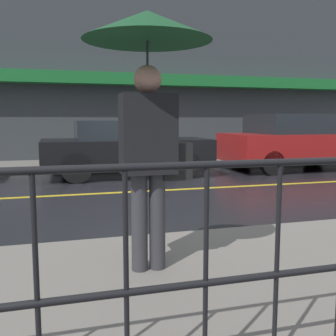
{
  "coord_description": "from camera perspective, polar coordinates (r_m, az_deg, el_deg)",
  "views": [
    {
      "loc": [
        -1.96,
        -7.23,
        1.36
      ],
      "look_at": [
        -0.66,
        -2.65,
        0.77
      ],
      "focal_mm": 42.0,
      "sensor_mm": 36.0,
      "label": 1
    }
  ],
  "objects": [
    {
      "name": "car_red",
      "position": [
        11.31,
        17.87,
        3.65
      ],
      "size": [
        3.91,
        1.91,
        1.51
      ],
      "color": "maroon",
      "rests_on": "ground_plane"
    },
    {
      "name": "pedestrian",
      "position": [
        3.13,
        -2.88,
        14.05
      ],
      "size": [
        1.0,
        1.0,
        2.04
      ],
      "rotation": [
        0.0,
        0.0,
        3.14
      ],
      "color": "#333338",
      "rests_on": "sidewalk_near"
    },
    {
      "name": "sidewalk_near",
      "position": [
        3.57,
        19.49,
        -14.57
      ],
      "size": [
        28.0,
        2.59,
        0.14
      ],
      "color": "slate",
      "rests_on": "ground_plane"
    },
    {
      "name": "sidewalk_far",
      "position": [
        11.73,
        -6.16,
        0.68
      ],
      "size": [
        28.0,
        2.01,
        0.14
      ],
      "color": "slate",
      "rests_on": "ground_plane"
    },
    {
      "name": "building_storefront",
      "position": [
        12.9,
        -7.23,
        14.75
      ],
      "size": [
        28.0,
        0.85,
        6.27
      ],
      "color": "#383D42",
      "rests_on": "ground_plane"
    },
    {
      "name": "lane_marking",
      "position": [
        7.62,
        -0.7,
        -3.23
      ],
      "size": [
        25.2,
        0.12,
        0.01
      ],
      "color": "gold",
      "rests_on": "ground_plane"
    },
    {
      "name": "ground_plane",
      "position": [
        7.62,
        -0.7,
        -3.26
      ],
      "size": [
        80.0,
        80.0,
        0.0
      ],
      "primitive_type": "plane",
      "color": "black"
    },
    {
      "name": "car_black",
      "position": [
        9.54,
        -6.31,
        3.03
      ],
      "size": [
        3.95,
        1.81,
        1.34
      ],
      "color": "black",
      "rests_on": "ground_plane"
    }
  ]
}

